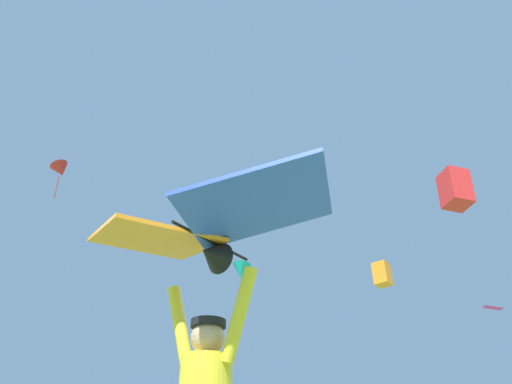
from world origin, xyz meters
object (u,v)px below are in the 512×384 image
object	(u,v)px
held_stunt_kite	(204,229)
distant_kite_orange_high_right	(382,274)
distant_kite_teal_high_left	(241,271)
distant_kite_red_far_center	(61,170)
distant_kite_orange_low_right	(265,219)
distant_kite_magenta_overhead_distant	(493,307)
distant_kite_red_mid_right	(455,189)

from	to	relation	value
held_stunt_kite	distant_kite_orange_high_right	world-z (taller)	distant_kite_orange_high_right
distant_kite_orange_high_right	distant_kite_teal_high_left	distance (m)	14.91
distant_kite_orange_high_right	distant_kite_red_far_center	distance (m)	13.32
distant_kite_orange_low_right	distant_kite_magenta_overhead_distant	bearing A→B (deg)	-38.77
distant_kite_red_mid_right	distant_kite_red_far_center	bearing A→B (deg)	-171.47
distant_kite_orange_low_right	distant_kite_teal_high_left	bearing A→B (deg)	-81.62
distant_kite_magenta_overhead_distant	distant_kite_red_mid_right	xyz separation A→B (m)	(-1.30, -7.96, 1.90)
distant_kite_magenta_overhead_distant	distant_kite_teal_high_left	distance (m)	13.67
distant_kite_teal_high_left	distant_kite_orange_high_right	bearing A→B (deg)	-51.07
held_stunt_kite	distant_kite_magenta_overhead_distant	distance (m)	21.98
distant_kite_magenta_overhead_distant	distant_kite_red_far_center	size ratio (longest dim) A/B	0.61
distant_kite_teal_high_left	distant_kite_orange_low_right	bearing A→B (deg)	98.38
distant_kite_orange_high_right	distant_kite_red_mid_right	world-z (taller)	distant_kite_red_mid_right
held_stunt_kite	distant_kite_red_mid_right	distance (m)	15.03
distant_kite_orange_high_right	distant_kite_orange_low_right	xyz separation A→B (m)	(-10.13, 19.93, 13.09)
held_stunt_kite	distant_kite_magenta_overhead_distant	xyz separation A→B (m)	(4.46, 20.93, 5.02)
distant_kite_red_far_center	held_stunt_kite	bearing A→B (deg)	-42.67
distant_kite_magenta_overhead_distant	distant_kite_teal_high_left	size ratio (longest dim) A/B	0.42
held_stunt_kite	distant_kite_orange_high_right	distance (m)	13.01
distant_kite_magenta_overhead_distant	distant_kite_red_far_center	bearing A→B (deg)	-147.70
distant_kite_orange_high_right	distant_kite_red_mid_right	xyz separation A→B (m)	(2.73, 0.60, 2.92)
distant_kite_red_mid_right	held_stunt_kite	bearing A→B (deg)	-103.68
distant_kite_orange_high_right	distant_kite_red_far_center	bearing A→B (deg)	-172.33
distant_kite_magenta_overhead_distant	distant_kite_teal_high_left	world-z (taller)	distant_kite_teal_high_left
distant_kite_red_far_center	distant_kite_orange_low_right	world-z (taller)	distant_kite_orange_low_right
distant_kite_orange_high_right	distant_kite_orange_low_right	distance (m)	25.91
distant_kite_teal_high_left	distant_kite_orange_low_right	distance (m)	12.12
held_stunt_kite	distant_kite_orange_high_right	xyz separation A→B (m)	(0.42, 12.37, 3.99)
distant_kite_red_mid_right	distant_kite_orange_low_right	world-z (taller)	distant_kite_orange_low_right
distant_kite_red_mid_right	distant_kite_red_far_center	world-z (taller)	distant_kite_red_far_center
distant_kite_orange_high_right	distant_kite_red_mid_right	distance (m)	4.05
held_stunt_kite	distant_kite_magenta_overhead_distant	bearing A→B (deg)	77.98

